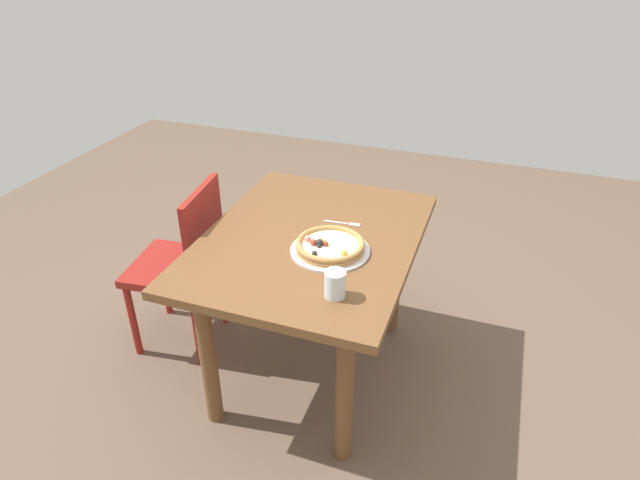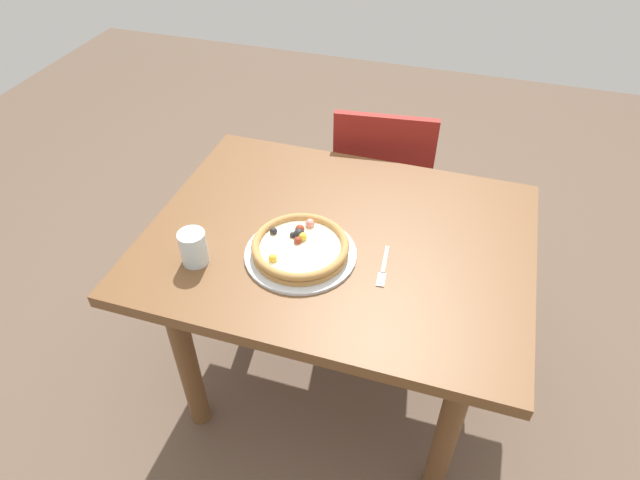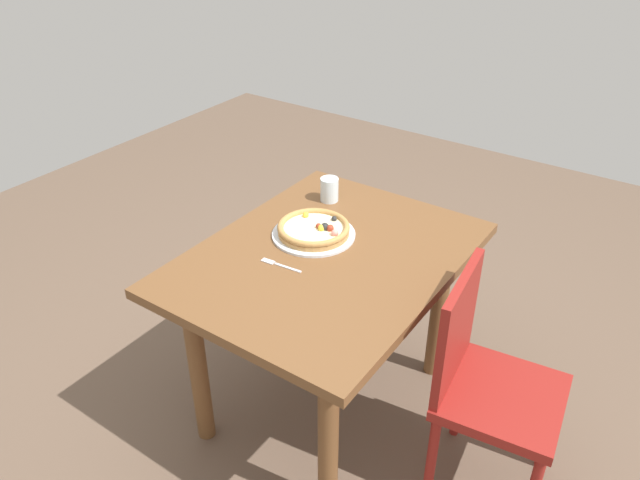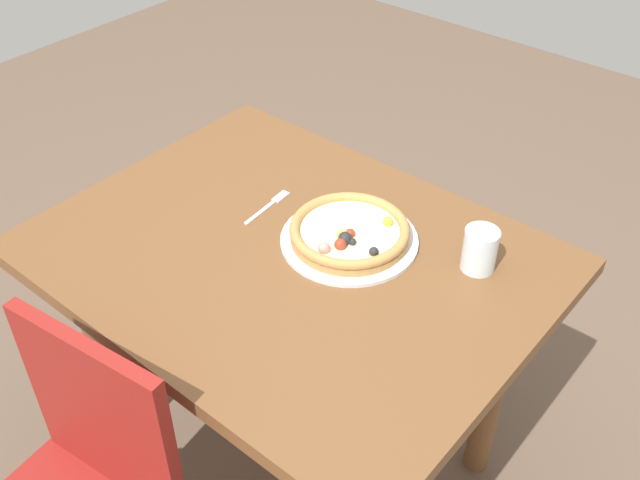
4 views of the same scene
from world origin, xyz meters
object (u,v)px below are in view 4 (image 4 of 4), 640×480
Objects in this scene: dining_table at (292,290)px; drinking_glass at (480,250)px; pizza at (349,232)px; fork at (270,205)px; plate at (349,240)px.

drinking_glass is (0.36, 0.23, 0.17)m from dining_table.
pizza is 0.24m from fork.
dining_table is 11.17× the size of drinking_glass.
pizza is 1.69× the size of fork.
drinking_glass reaches higher than plate.
dining_table is 6.91× the size of fork.
pizza is at bearing -56.11° from plate.
drinking_glass is (0.52, 0.12, 0.05)m from fork.
fork is at bearing 146.87° from dining_table.
plate is 0.30m from drinking_glass.
drinking_glass is (0.28, 0.11, 0.02)m from pizza.
dining_table is at bearing -125.04° from plate.
drinking_glass is at bearing -81.31° from fork.
plate is at bearing 54.96° from dining_table.
plate reaches higher than dining_table.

